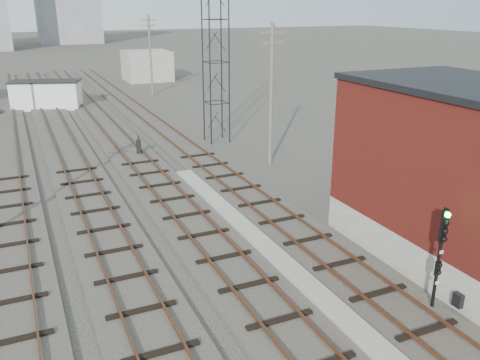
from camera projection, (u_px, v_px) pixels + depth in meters
ground at (93, 96)px, 58.84m from camera, size 320.00×320.00×0.00m
track_right at (165, 132)px, 41.66m from camera, size 3.20×90.00×0.39m
track_mid_right at (116, 137)px, 40.11m from camera, size 3.20×90.00×0.39m
track_mid_left at (63, 142)px, 38.57m from camera, size 3.20×90.00×0.39m
track_left at (6, 148)px, 37.02m from camera, size 3.20×90.00×0.39m
platform_curb at (298, 279)px, 19.32m from camera, size 0.90×28.00×0.26m
lattice_tower at (215, 41)px, 36.95m from camera, size 1.60×1.60×15.00m
utility_pole_right_a at (271, 91)px, 32.18m from camera, size 1.80×0.24×9.00m
utility_pole_right_b at (150, 53)px, 58.06m from camera, size 1.80×0.24×9.00m
shed_right at (147, 66)px, 70.29m from camera, size 6.00×6.00×4.00m
signal_mast at (440, 254)px, 16.76m from camera, size 0.40×0.41×3.83m
switch_stand at (139, 147)px, 35.23m from camera, size 0.39×0.39×1.37m
site_trailer at (46, 95)px, 51.13m from camera, size 7.28×4.86×2.82m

